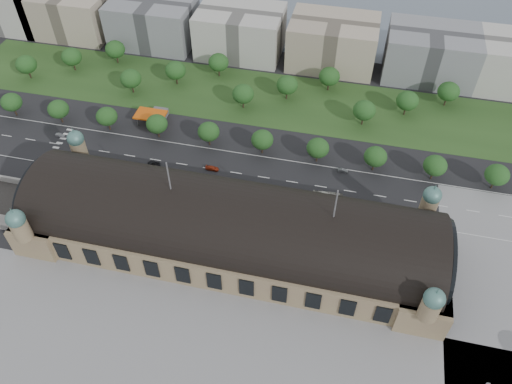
% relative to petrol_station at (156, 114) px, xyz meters
% --- Properties ---
extents(ground, '(900.00, 900.00, 0.00)m').
position_rel_petrol_station_xyz_m(ground, '(53.91, -65.28, -2.95)').
color(ground, black).
rests_on(ground, ground).
extents(station, '(150.00, 48.40, 44.30)m').
position_rel_petrol_station_xyz_m(station, '(53.91, -65.28, 7.33)').
color(station, '#8A7B56').
rests_on(station, ground).
extents(plaza_south, '(190.00, 48.00, 0.12)m').
position_rel_petrol_station_xyz_m(plaza_south, '(63.91, -109.28, -2.95)').
color(plaza_south, gray).
rests_on(plaza_south, ground).
extents(road_slab, '(260.00, 26.00, 0.10)m').
position_rel_petrol_station_xyz_m(road_slab, '(33.91, -27.28, -2.95)').
color(road_slab, black).
rests_on(road_slab, ground).
extents(grass_belt, '(300.00, 45.00, 0.10)m').
position_rel_petrol_station_xyz_m(grass_belt, '(38.91, 27.72, -2.95)').
color(grass_belt, '#25451B').
rests_on(grass_belt, ground).
extents(petrol_station, '(14.00, 13.00, 5.05)m').
position_rel_petrol_station_xyz_m(petrol_station, '(0.00, 0.00, 0.00)').
color(petrol_station, '#D6540C').
rests_on(petrol_station, ground).
extents(office_0, '(45.00, 32.00, 24.00)m').
position_rel_petrol_station_xyz_m(office_0, '(-116.09, 67.72, 9.05)').
color(office_0, '#B5B2AB').
rests_on(office_0, ground).
extents(office_1, '(45.00, 32.00, 24.00)m').
position_rel_petrol_station_xyz_m(office_1, '(-76.09, 67.72, 9.05)').
color(office_1, '#B4A58E').
rests_on(office_1, ground).
extents(office_2, '(45.00, 32.00, 24.00)m').
position_rel_petrol_station_xyz_m(office_2, '(-26.09, 67.72, 9.05)').
color(office_2, gray).
rests_on(office_2, ground).
extents(office_3, '(45.00, 32.00, 24.00)m').
position_rel_petrol_station_xyz_m(office_3, '(23.91, 67.72, 9.05)').
color(office_3, '#B5B2AB').
rests_on(office_3, ground).
extents(office_4, '(45.00, 32.00, 24.00)m').
position_rel_petrol_station_xyz_m(office_4, '(73.91, 67.72, 9.05)').
color(office_4, '#B4A58E').
rests_on(office_4, ground).
extents(office_5, '(45.00, 32.00, 24.00)m').
position_rel_petrol_station_xyz_m(office_5, '(123.91, 67.72, 9.05)').
color(office_5, gray).
rests_on(office_5, ground).
extents(tree_row_0, '(9.60, 9.60, 11.52)m').
position_rel_petrol_station_xyz_m(tree_row_0, '(-66.09, -12.28, 4.48)').
color(tree_row_0, '#2D2116').
rests_on(tree_row_0, ground).
extents(tree_row_1, '(9.60, 9.60, 11.52)m').
position_rel_petrol_station_xyz_m(tree_row_1, '(-42.09, -12.28, 4.48)').
color(tree_row_1, '#2D2116').
rests_on(tree_row_1, ground).
extents(tree_row_2, '(9.60, 9.60, 11.52)m').
position_rel_petrol_station_xyz_m(tree_row_2, '(-18.09, -12.28, 4.48)').
color(tree_row_2, '#2D2116').
rests_on(tree_row_2, ground).
extents(tree_row_3, '(9.60, 9.60, 11.52)m').
position_rel_petrol_station_xyz_m(tree_row_3, '(5.91, -12.28, 4.48)').
color(tree_row_3, '#2D2116').
rests_on(tree_row_3, ground).
extents(tree_row_4, '(9.60, 9.60, 11.52)m').
position_rel_petrol_station_xyz_m(tree_row_4, '(29.91, -12.28, 4.48)').
color(tree_row_4, '#2D2116').
rests_on(tree_row_4, ground).
extents(tree_row_5, '(9.60, 9.60, 11.52)m').
position_rel_petrol_station_xyz_m(tree_row_5, '(53.91, -12.28, 4.48)').
color(tree_row_5, '#2D2116').
rests_on(tree_row_5, ground).
extents(tree_row_6, '(9.60, 9.60, 11.52)m').
position_rel_petrol_station_xyz_m(tree_row_6, '(77.91, -12.28, 4.48)').
color(tree_row_6, '#2D2116').
rests_on(tree_row_6, ground).
extents(tree_row_7, '(9.60, 9.60, 11.52)m').
position_rel_petrol_station_xyz_m(tree_row_7, '(101.91, -12.28, 4.48)').
color(tree_row_7, '#2D2116').
rests_on(tree_row_7, ground).
extents(tree_row_8, '(9.60, 9.60, 11.52)m').
position_rel_petrol_station_xyz_m(tree_row_8, '(125.91, -12.28, 4.48)').
color(tree_row_8, '#2D2116').
rests_on(tree_row_8, ground).
extents(tree_row_9, '(9.60, 9.60, 11.52)m').
position_rel_petrol_station_xyz_m(tree_row_9, '(149.91, -12.28, 4.48)').
color(tree_row_9, '#2D2116').
rests_on(tree_row_9, ground).
extents(tree_belt_0, '(10.40, 10.40, 12.48)m').
position_rel_petrol_station_xyz_m(tree_belt_0, '(-76.09, 17.72, 5.10)').
color(tree_belt_0, '#2D2116').
rests_on(tree_belt_0, ground).
extents(tree_belt_1, '(10.40, 10.40, 12.48)m').
position_rel_petrol_station_xyz_m(tree_belt_1, '(-57.09, 29.72, 5.10)').
color(tree_belt_1, '#2D2116').
rests_on(tree_belt_1, ground).
extents(tree_belt_2, '(10.40, 10.40, 12.48)m').
position_rel_petrol_station_xyz_m(tree_belt_2, '(-38.09, 41.72, 5.10)').
color(tree_belt_2, '#2D2116').
rests_on(tree_belt_2, ground).
extents(tree_belt_3, '(10.40, 10.40, 12.48)m').
position_rel_petrol_station_xyz_m(tree_belt_3, '(-19.09, 17.72, 5.10)').
color(tree_belt_3, '#2D2116').
rests_on(tree_belt_3, ground).
extents(tree_belt_4, '(10.40, 10.40, 12.48)m').
position_rel_petrol_station_xyz_m(tree_belt_4, '(-0.09, 29.72, 5.10)').
color(tree_belt_4, '#2D2116').
rests_on(tree_belt_4, ground).
extents(tree_belt_5, '(10.40, 10.40, 12.48)m').
position_rel_petrol_station_xyz_m(tree_belt_5, '(18.91, 41.72, 5.10)').
color(tree_belt_5, '#2D2116').
rests_on(tree_belt_5, ground).
extents(tree_belt_6, '(10.40, 10.40, 12.48)m').
position_rel_petrol_station_xyz_m(tree_belt_6, '(37.91, 17.72, 5.10)').
color(tree_belt_6, '#2D2116').
rests_on(tree_belt_6, ground).
extents(tree_belt_7, '(10.40, 10.40, 12.48)m').
position_rel_petrol_station_xyz_m(tree_belt_7, '(56.91, 29.72, 5.10)').
color(tree_belt_7, '#2D2116').
rests_on(tree_belt_7, ground).
extents(tree_belt_8, '(10.40, 10.40, 12.48)m').
position_rel_petrol_station_xyz_m(tree_belt_8, '(75.91, 41.72, 5.10)').
color(tree_belt_8, '#2D2116').
rests_on(tree_belt_8, ground).
extents(tree_belt_9, '(10.40, 10.40, 12.48)m').
position_rel_petrol_station_xyz_m(tree_belt_9, '(94.91, 17.72, 5.10)').
color(tree_belt_9, '#2D2116').
rests_on(tree_belt_9, ground).
extents(tree_belt_10, '(10.40, 10.40, 12.48)m').
position_rel_petrol_station_xyz_m(tree_belt_10, '(113.91, 29.72, 5.10)').
color(tree_belt_10, '#2D2116').
rests_on(tree_belt_10, ground).
extents(tree_belt_11, '(10.40, 10.40, 12.48)m').
position_rel_petrol_station_xyz_m(tree_belt_11, '(132.91, 41.72, 5.10)').
color(tree_belt_11, '#2D2116').
rests_on(tree_belt_11, ground).
extents(traffic_car_1, '(4.36, 1.94, 1.39)m').
position_rel_petrol_station_xyz_m(traffic_car_1, '(-38.14, -22.06, -2.25)').
color(traffic_car_1, gray).
rests_on(traffic_car_1, ground).
extents(traffic_car_2, '(5.58, 3.00, 1.49)m').
position_rel_petrol_station_xyz_m(traffic_car_2, '(10.33, -30.30, -2.20)').
color(traffic_car_2, black).
rests_on(traffic_car_2, ground).
extents(traffic_car_3, '(5.68, 2.33, 1.65)m').
position_rel_petrol_station_xyz_m(traffic_car_3, '(35.62, -27.60, -2.13)').
color(traffic_car_3, maroon).
rests_on(traffic_car_3, ground).
extents(traffic_car_4, '(4.78, 2.11, 1.60)m').
position_rel_petrol_station_xyz_m(traffic_car_4, '(68.67, -35.42, -2.15)').
color(traffic_car_4, '#1B1A49').
rests_on(traffic_car_4, ground).
extents(traffic_car_5, '(4.23, 1.52, 1.39)m').
position_rel_petrol_station_xyz_m(traffic_car_5, '(89.76, -16.36, -2.26)').
color(traffic_car_5, '#5B5F63').
rests_on(traffic_car_5, ground).
extents(traffic_car_6, '(5.16, 2.82, 1.37)m').
position_rel_petrol_station_xyz_m(traffic_car_6, '(111.95, -38.18, -2.26)').
color(traffic_car_6, white).
rests_on(traffic_car_6, ground).
extents(parked_car_0, '(4.66, 3.57, 1.47)m').
position_rel_petrol_station_xyz_m(parked_car_0, '(-26.09, -44.28, -2.21)').
color(parked_car_0, black).
rests_on(parked_car_0, ground).
extents(parked_car_1, '(6.06, 5.42, 1.56)m').
position_rel_petrol_station_xyz_m(parked_car_1, '(-22.26, -40.28, -2.17)').
color(parked_car_1, maroon).
rests_on(parked_car_1, ground).
extents(parked_car_2, '(4.61, 3.98, 1.27)m').
position_rel_petrol_station_xyz_m(parked_car_2, '(11.96, -44.28, -2.31)').
color(parked_car_2, '#182745').
rests_on(parked_car_2, ground).
extents(parked_car_3, '(4.61, 3.51, 1.46)m').
position_rel_petrol_station_xyz_m(parked_car_3, '(-4.04, -42.01, -2.22)').
color(parked_car_3, '#4F5256').
rests_on(parked_car_3, ground).
extents(parked_car_4, '(4.68, 3.41, 1.47)m').
position_rel_petrol_station_xyz_m(parked_car_4, '(0.09, -41.39, -2.21)').
color(parked_car_4, silver).
rests_on(parked_car_4, ground).
extents(parked_car_5, '(5.89, 5.50, 1.54)m').
position_rel_petrol_station_xyz_m(parked_car_5, '(11.96, -40.28, -2.18)').
color(parked_car_5, gray).
rests_on(parked_car_5, ground).
extents(parked_car_6, '(5.75, 5.31, 1.62)m').
position_rel_petrol_station_xyz_m(parked_car_6, '(33.31, -40.28, -2.14)').
color(parked_car_6, black).
rests_on(parked_car_6, ground).
extents(bus_west, '(10.59, 3.08, 2.92)m').
position_rel_petrol_station_xyz_m(bus_west, '(36.00, -35.86, -1.49)').
color(bus_west, red).
rests_on(bus_west, ground).
extents(bus_mid, '(12.39, 3.02, 3.44)m').
position_rel_petrol_station_xyz_m(bus_mid, '(57.24, -35.78, -1.23)').
color(bus_mid, beige).
rests_on(bus_mid, ground).
extents(bus_east, '(12.40, 3.50, 3.42)m').
position_rel_petrol_station_xyz_m(bus_east, '(85.44, -34.00, -1.24)').
color(bus_east, '#BBB8AD').
rests_on(bus_east, ground).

